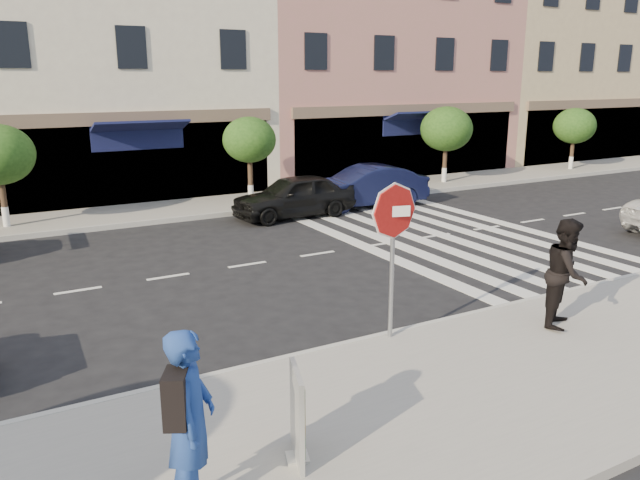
{
  "coord_description": "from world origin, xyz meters",
  "views": [
    {
      "loc": [
        -5.67,
        -9.87,
        4.54
      ],
      "look_at": [
        0.16,
        0.58,
        1.4
      ],
      "focal_mm": 35.0,
      "sensor_mm": 36.0,
      "label": 1
    }
  ],
  "objects": [
    {
      "name": "sidewalk_near",
      "position": [
        0.0,
        -3.75,
        0.07
      ],
      "size": [
        60.0,
        4.5,
        0.15
      ],
      "primitive_type": "cube",
      "color": "gray",
      "rests_on": "ground"
    },
    {
      "name": "building_centre",
      "position": [
        -0.5,
        17.0,
        5.5
      ],
      "size": [
        11.0,
        9.0,
        11.0
      ],
      "primitive_type": "cube",
      "color": "beige",
      "rests_on": "ground"
    },
    {
      "name": "ground",
      "position": [
        0.0,
        0.0,
        0.0
      ],
      "size": [
        120.0,
        120.0,
        0.0
      ],
      "primitive_type": "plane",
      "color": "black",
      "rests_on": "ground"
    },
    {
      "name": "stop_sign",
      "position": [
        0.32,
        -1.67,
        2.11
      ],
      "size": [
        0.93,
        0.29,
        2.72
      ],
      "rotation": [
        0.0,
        0.0,
        -0.27
      ],
      "color": "gray",
      "rests_on": "sidewalk_near"
    },
    {
      "name": "car_far_mid",
      "position": [
        3.5,
        8.32,
        0.71
      ],
      "size": [
        4.24,
        1.85,
        1.42
      ],
      "primitive_type": "imported",
      "rotation": [
        0.0,
        0.0,
        -1.53
      ],
      "color": "black",
      "rests_on": "ground"
    },
    {
      "name": "sidewalk_far",
      "position": [
        0.0,
        11.0,
        0.07
      ],
      "size": [
        60.0,
        3.0,
        0.15
      ],
      "primitive_type": "cube",
      "color": "gray",
      "rests_on": "ground"
    },
    {
      "name": "street_tree_c",
      "position": [
        3.0,
        10.8,
        2.36
      ],
      "size": [
        1.9,
        1.9,
        3.04
      ],
      "color": "#473323",
      "rests_on": "sidewalk_far"
    },
    {
      "name": "building_east_mid",
      "position": [
        11.5,
        17.0,
        6.5
      ],
      "size": [
        13.0,
        9.0,
        13.0
      ],
      "primitive_type": "cube",
      "color": "#B7716C",
      "rests_on": "ground"
    },
    {
      "name": "street_tree_ea",
      "position": [
        12.0,
        10.8,
        2.39
      ],
      "size": [
        2.2,
        2.2,
        3.19
      ],
      "color": "#473323",
      "rests_on": "sidewalk_far"
    },
    {
      "name": "building_east_far",
      "position": [
        24.0,
        17.0,
        6.0
      ],
      "size": [
        12.0,
        9.0,
        12.0
      ],
      "primitive_type": "cube",
      "color": "#D4B788",
      "rests_on": "ground"
    },
    {
      "name": "walker",
      "position": [
        3.37,
        -2.74,
        1.14
      ],
      "size": [
        1.21,
        1.15,
        1.98
      ],
      "primitive_type": "imported",
      "rotation": [
        0.0,
        0.0,
        0.57
      ],
      "color": "black",
      "rests_on": "sidewalk_near"
    },
    {
      "name": "poster_board",
      "position": [
        -2.73,
        -4.07,
        0.71
      ],
      "size": [
        0.33,
        0.73,
        1.15
      ],
      "rotation": [
        0.0,
        0.0,
        -0.32
      ],
      "color": "beige",
      "rests_on": "sidewalk_near"
    },
    {
      "name": "photographer",
      "position": [
        -4.04,
        -4.26,
        1.14
      ],
      "size": [
        0.75,
        0.86,
        1.99
      ],
      "primitive_type": "imported",
      "rotation": [
        0.0,
        0.0,
        1.1
      ],
      "color": "navy",
      "rests_on": "sidewalk_near"
    },
    {
      "name": "street_tree_eb",
      "position": [
        20.0,
        10.8,
        2.22
      ],
      "size": [
        2.0,
        2.0,
        2.94
      ],
      "color": "#473323",
      "rests_on": "sidewalk_far"
    },
    {
      "name": "car_far_right",
      "position": [
        6.5,
        8.57,
        0.74
      ],
      "size": [
        4.57,
        1.85,
        1.48
      ],
      "primitive_type": "imported",
      "rotation": [
        0.0,
        0.0,
        -1.64
      ],
      "color": "black",
      "rests_on": "ground"
    }
  ]
}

